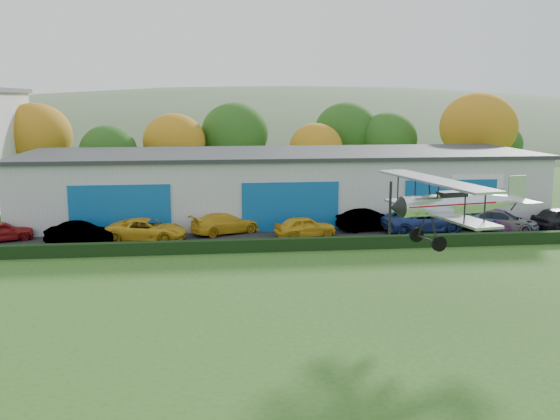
{
  "coord_description": "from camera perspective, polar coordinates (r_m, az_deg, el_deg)",
  "views": [
    {
      "loc": [
        -1.02,
        -22.34,
        9.53
      ],
      "look_at": [
        2.7,
        9.04,
        3.91
      ],
      "focal_mm": 40.47,
      "sensor_mm": 36.0,
      "label": 1
    }
  ],
  "objects": [
    {
      "name": "hedge",
      "position": [
        39.81,
        -0.79,
        -3.18
      ],
      "size": [
        46.0,
        0.6,
        0.8
      ],
      "primitive_type": "cube",
      "color": "black",
      "rests_on": "ground"
    },
    {
      "name": "ground",
      "position": [
        24.31,
        -3.92,
        -13.03
      ],
      "size": [
        300.0,
        300.0,
        0.0
      ],
      "primitive_type": "plane",
      "color": "#29591C",
      "rests_on": "ground"
    },
    {
      "name": "car_7",
      "position": [
        48.17,
        19.29,
        -0.91
      ],
      "size": [
        5.69,
        4.03,
        1.53
      ],
      "primitive_type": "imported",
      "rotation": [
        0.0,
        0.0,
        1.17
      ],
      "color": "gray",
      "rests_on": "apron"
    },
    {
      "name": "car_5",
      "position": [
        46.19,
        8.1,
        -0.88
      ],
      "size": [
        4.91,
        2.36,
        1.55
      ],
      "primitive_type": "imported",
      "rotation": [
        0.0,
        0.0,
        1.73
      ],
      "color": "gray",
      "rests_on": "apron"
    },
    {
      "name": "car_6",
      "position": [
        46.3,
        12.77,
        -0.93
      ],
      "size": [
        6.35,
        3.64,
        1.67
      ],
      "primitive_type": "imported",
      "rotation": [
        0.0,
        0.0,
        1.72
      ],
      "color": "navy",
      "rests_on": "apron"
    },
    {
      "name": "tree_belt",
      "position": [
        63.11,
        -5.09,
        6.48
      ],
      "size": [
        75.7,
        13.22,
        10.12
      ],
      "color": "#3D2614",
      "rests_on": "ground"
    },
    {
      "name": "apron",
      "position": [
        44.55,
        -1.44,
        -2.24
      ],
      "size": [
        48.0,
        9.0,
        0.05
      ],
      "primitive_type": "cube",
      "color": "black",
      "rests_on": "ground"
    },
    {
      "name": "car_0",
      "position": [
        46.21,
        -23.8,
        -1.77
      ],
      "size": [
        4.26,
        3.0,
        1.35
      ],
      "primitive_type": "imported",
      "rotation": [
        0.0,
        0.0,
        1.97
      ],
      "color": "maroon",
      "rests_on": "apron"
    },
    {
      "name": "distant_hills",
      "position": [
        163.93,
        -7.89,
        2.08
      ],
      "size": [
        430.0,
        196.0,
        56.0
      ],
      "color": "#4C6642",
      "rests_on": "ground"
    },
    {
      "name": "car_2",
      "position": [
        43.38,
        -11.94,
        -1.76
      ],
      "size": [
        5.72,
        3.45,
        1.48
      ],
      "primitive_type": "imported",
      "rotation": [
        0.0,
        0.0,
        1.38
      ],
      "color": "gold",
      "rests_on": "apron"
    },
    {
      "name": "car_8",
      "position": [
        50.84,
        23.91,
        -0.63
      ],
      "size": [
        5.02,
        3.54,
        1.59
      ],
      "primitive_type": "imported",
      "rotation": [
        0.0,
        0.0,
        1.97
      ],
      "color": "black",
      "rests_on": "apron"
    },
    {
      "name": "biplane",
      "position": [
        29.12,
        15.4,
        0.71
      ],
      "size": [
        7.09,
        8.08,
        3.01
      ],
      "rotation": [
        0.0,
        0.0,
        0.2
      ],
      "color": "silver"
    },
    {
      "name": "car_4",
      "position": [
        43.62,
        2.29,
        -1.51
      ],
      "size": [
        4.5,
        2.55,
        1.44
      ],
      "primitive_type": "imported",
      "rotation": [
        0.0,
        0.0,
        1.78
      ],
      "color": "gold",
      "rests_on": "apron"
    },
    {
      "name": "hangar",
      "position": [
        51.14,
        0.05,
        2.36
      ],
      "size": [
        40.6,
        12.6,
        5.3
      ],
      "color": "#B2B7BC",
      "rests_on": "ground"
    },
    {
      "name": "car_1",
      "position": [
        43.49,
        -17.6,
        -2.01
      ],
      "size": [
        4.52,
        1.95,
        1.45
      ],
      "primitive_type": "imported",
      "rotation": [
        0.0,
        0.0,
        1.47
      ],
      "color": "gray",
      "rests_on": "apron"
    },
    {
      "name": "car_3",
      "position": [
        44.89,
        -4.97,
        -1.2
      ],
      "size": [
        5.38,
        3.94,
        1.45
      ],
      "primitive_type": "imported",
      "rotation": [
        0.0,
        0.0,
        2.01
      ],
      "color": "gold",
      "rests_on": "apron"
    }
  ]
}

